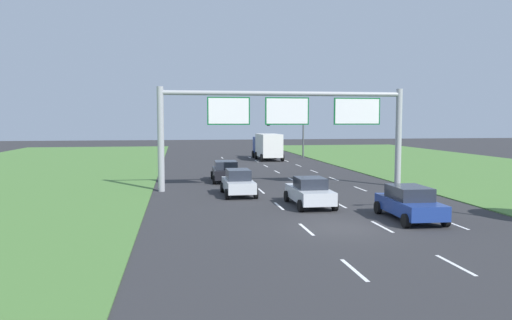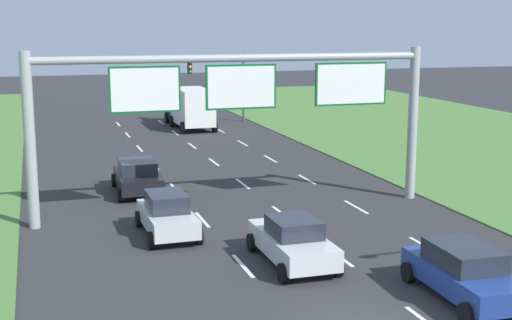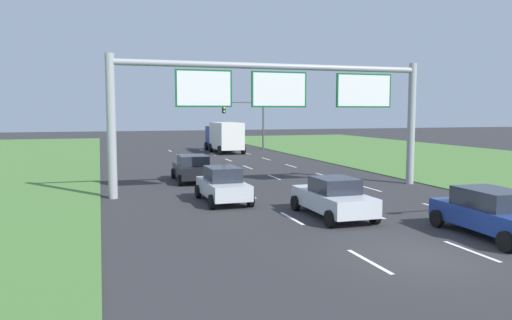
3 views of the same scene
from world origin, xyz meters
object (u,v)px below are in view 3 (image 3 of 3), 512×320
car_near_red (193,168)px  car_far_ahead (223,185)px  car_lead_silver (492,213)px  sign_gantry (280,98)px  car_mid_lane (333,197)px  traffic_light_mast (247,115)px  box_truck (224,136)px

car_near_red → car_far_ahead: 7.34m
car_lead_silver → sign_gantry: bearing=108.4°
car_near_red → car_mid_lane: size_ratio=1.00×
car_near_red → car_far_ahead: size_ratio=1.08×
car_near_red → traffic_light_mast: 25.13m
car_lead_silver → sign_gantry: size_ratio=0.26×
car_lead_silver → car_mid_lane: car_lead_silver is taller
car_lead_silver → sign_gantry: 12.74m
car_lead_silver → box_truck: bearing=92.4°
car_lead_silver → box_truck: (-0.30, 36.87, 0.86)m
box_truck → car_near_red: bearing=-110.1°
car_lead_silver → traffic_light_mast: 39.37m
traffic_light_mast → car_mid_lane: bearing=-100.7°
box_truck → car_lead_silver: bearing=-90.9°
car_far_ahead → box_truck: box_truck is taller
box_truck → car_mid_lane: bearing=-97.4°
car_near_red → car_lead_silver: bearing=-64.6°
car_near_red → box_truck: (6.98, 20.53, 0.87)m
car_far_ahead → box_truck: bearing=75.5°
car_near_red → car_lead_silver: (7.28, -16.34, 0.01)m
car_mid_lane → traffic_light_mast: 35.43m
car_mid_lane → car_far_ahead: car_far_ahead is taller
car_far_ahead → car_near_red: bearing=90.1°
box_truck → traffic_light_mast: 4.43m
car_lead_silver → sign_gantry: sign_gantry is taller
box_truck → sign_gantry: (-3.11, -25.30, 3.25)m
car_near_red → car_mid_lane: car_mid_lane is taller
car_mid_lane → box_truck: bearing=83.7°
car_far_ahead → car_mid_lane: bearing=-53.3°
car_near_red → car_far_ahead: bearing=-87.9°
sign_gantry → box_truck: bearing=83.0°
car_far_ahead → traffic_light_mast: 31.91m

